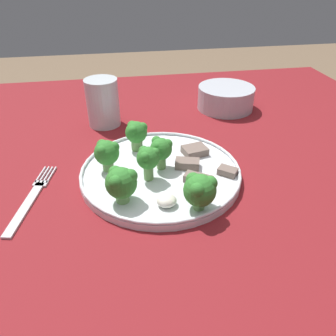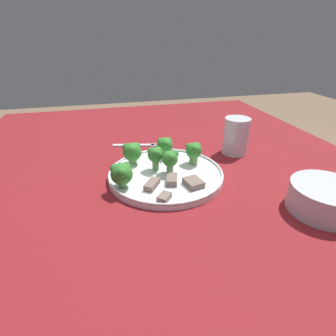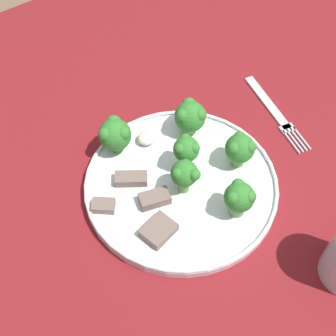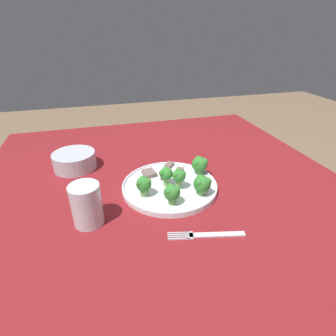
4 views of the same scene
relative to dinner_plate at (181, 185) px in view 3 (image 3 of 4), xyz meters
The scene contains 15 objects.
ground_plane 0.78m from the dinner_plate, 168.78° to the left, with size 8.00×8.00×0.00m, color #7F664C.
table 0.11m from the dinner_plate, 168.78° to the left, with size 1.36×1.15×0.76m.
dinner_plate is the anchor object (origin of this frame).
fork 0.22m from the dinner_plate, behind, with size 0.06×0.18×0.00m.
broccoli_floret_near_rim_left 0.13m from the dinner_plate, 69.37° to the right, with size 0.05×0.05×0.06m.
broccoli_floret_center_left 0.10m from the dinner_plate, 112.07° to the left, with size 0.04×0.04×0.06m.
broccoli_floret_back_left 0.04m from the dinner_plate, 79.02° to the left, with size 0.04×0.04×0.06m.
broccoli_floret_front_left 0.10m from the dinner_plate, 167.90° to the left, with size 0.05×0.04×0.06m.
broccoli_floret_center_back 0.05m from the dinner_plate, 138.60° to the right, with size 0.04×0.04×0.06m.
broccoli_floret_mid_cluster 0.11m from the dinner_plate, 134.24° to the right, with size 0.05×0.05×0.06m.
meat_slice_front_slice 0.12m from the dinner_plate, 15.08° to the right, with size 0.04×0.04×0.01m.
meat_slice_middle_slice 0.09m from the dinner_plate, 32.53° to the left, with size 0.05×0.04×0.01m.
meat_slice_rear_slice 0.05m from the dinner_plate, ahead, with size 0.05×0.04×0.02m.
meat_slice_edge_slice 0.07m from the dinner_plate, 38.73° to the right, with size 0.05×0.04×0.01m.
sauce_dollop 0.10m from the dinner_plate, 93.23° to the right, with size 0.03×0.03×0.02m.
Camera 3 is at (0.29, 0.29, 1.35)m, focal length 50.00 mm.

